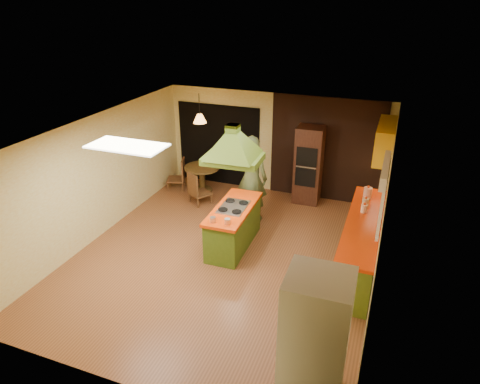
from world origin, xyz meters
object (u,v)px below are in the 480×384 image
at_px(dining_table, 202,174).
at_px(canister_large, 368,193).
at_px(kitchen_island, 233,226).
at_px(man, 251,178).
at_px(wall_oven, 309,165).
at_px(refrigerator, 315,341).

distance_m(dining_table, canister_large, 4.24).
relative_size(kitchen_island, man, 0.88).
distance_m(man, dining_table, 1.97).
bearing_deg(wall_oven, refrigerator, -78.04).
xyz_separation_m(wall_oven, dining_table, (-2.62, -0.38, -0.47)).
height_order(refrigerator, canister_large, refrigerator).
bearing_deg(man, canister_large, 174.75).
height_order(man, canister_large, man).
bearing_deg(canister_large, man, 179.03).
relative_size(refrigerator, wall_oven, 0.98).
xyz_separation_m(refrigerator, wall_oven, (-1.28, 5.51, 0.02)).
bearing_deg(man, refrigerator, 113.96).
xyz_separation_m(man, dining_table, (-1.65, 0.95, -0.51)).
height_order(kitchen_island, dining_table, kitchen_island).
bearing_deg(kitchen_island, refrigerator, -55.18).
bearing_deg(wall_oven, dining_table, -172.83).
height_order(man, refrigerator, man).
height_order(dining_table, canister_large, canister_large).
distance_m(wall_oven, canister_large, 2.01).
relative_size(kitchen_island, dining_table, 1.94).
bearing_deg(dining_table, canister_large, -13.65).
bearing_deg(refrigerator, canister_large, 86.10).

